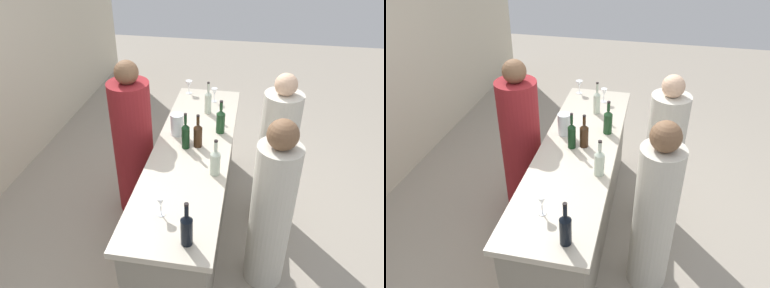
# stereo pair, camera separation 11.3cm
# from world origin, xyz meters

# --- Properties ---
(ground_plane) EXTENTS (12.00, 12.00, 0.00)m
(ground_plane) POSITION_xyz_m (0.00, 0.00, 0.00)
(ground_plane) COLOR #9E9384
(bar_counter) EXTENTS (2.47, 0.67, 0.91)m
(bar_counter) POSITION_xyz_m (0.00, 0.00, 0.46)
(bar_counter) COLOR gray
(bar_counter) RESTS_ON ground
(wine_bottle_leftmost_near_black) EXTENTS (0.08, 0.08, 0.33)m
(wine_bottle_leftmost_near_black) POSITION_xyz_m (-1.07, -0.15, 1.03)
(wine_bottle_leftmost_near_black) COLOR black
(wine_bottle_leftmost_near_black) RESTS_ON bar_counter
(wine_bottle_second_left_clear_pale) EXTENTS (0.08, 0.08, 0.31)m
(wine_bottle_second_left_clear_pale) POSITION_xyz_m (-0.32, -0.24, 1.03)
(wine_bottle_second_left_clear_pale) COLOR #B7C6B2
(wine_bottle_second_left_clear_pale) RESTS_ON bar_counter
(wine_bottle_center_dark_green) EXTENTS (0.07, 0.07, 0.33)m
(wine_bottle_center_dark_green) POSITION_xyz_m (0.01, 0.06, 1.04)
(wine_bottle_center_dark_green) COLOR black
(wine_bottle_center_dark_green) RESTS_ON bar_counter
(wine_bottle_second_right_amber_brown) EXTENTS (0.08, 0.08, 0.31)m
(wine_bottle_second_right_amber_brown) POSITION_xyz_m (0.06, -0.04, 1.03)
(wine_bottle_second_right_amber_brown) COLOR #331E0F
(wine_bottle_second_right_amber_brown) RESTS_ON bar_counter
(wine_bottle_rightmost_olive_green) EXTENTS (0.08, 0.08, 0.32)m
(wine_bottle_rightmost_olive_green) POSITION_xyz_m (0.32, -0.21, 1.03)
(wine_bottle_rightmost_olive_green) COLOR #193D1E
(wine_bottle_rightmost_olive_green) RESTS_ON bar_counter
(wine_bottle_far_right_clear_pale) EXTENTS (0.07, 0.07, 0.33)m
(wine_bottle_far_right_clear_pale) POSITION_xyz_m (0.69, -0.04, 1.04)
(wine_bottle_far_right_clear_pale) COLOR #B7C6B2
(wine_bottle_far_right_clear_pale) RESTS_ON bar_counter
(wine_glass_near_left) EXTENTS (0.06, 0.06, 0.15)m
(wine_glass_near_left) POSITION_xyz_m (0.95, -0.08, 1.02)
(wine_glass_near_left) COLOR white
(wine_glass_near_left) RESTS_ON bar_counter
(wine_glass_near_center) EXTENTS (0.06, 0.06, 0.15)m
(wine_glass_near_center) POSITION_xyz_m (-0.84, 0.07, 1.02)
(wine_glass_near_center) COLOR white
(wine_glass_near_center) RESTS_ON bar_counter
(wine_glass_near_right) EXTENTS (0.08, 0.08, 0.15)m
(wine_glass_near_right) POSITION_xyz_m (1.11, 0.23, 1.01)
(wine_glass_near_right) COLOR white
(wine_glass_near_right) RESTS_ON bar_counter
(water_pitcher) EXTENTS (0.12, 0.12, 0.20)m
(water_pitcher) POSITION_xyz_m (0.22, 0.18, 1.01)
(water_pitcher) COLOR silver
(water_pitcher) RESTS_ON bar_counter
(person_left_guest) EXTENTS (0.36, 0.36, 1.52)m
(person_left_guest) POSITION_xyz_m (-0.48, -0.70, 0.71)
(person_left_guest) COLOR beige
(person_left_guest) RESTS_ON ground
(person_center_guest) EXTENTS (0.39, 0.39, 1.56)m
(person_center_guest) POSITION_xyz_m (0.24, -0.74, 0.72)
(person_center_guest) COLOR beige
(person_center_guest) RESTS_ON ground
(person_right_guest) EXTENTS (0.44, 0.44, 1.60)m
(person_right_guest) POSITION_xyz_m (0.21, 0.61, 0.73)
(person_right_guest) COLOR maroon
(person_right_guest) RESTS_ON ground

